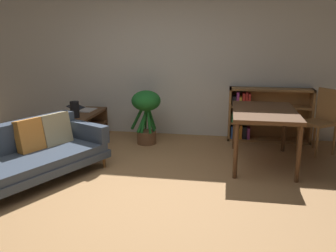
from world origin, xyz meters
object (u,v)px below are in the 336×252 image
object	(u,v)px
potted_floor_plant	(146,110)
fabric_couch	(26,153)
media_console	(85,128)
bookshelf	(263,115)
open_laptop	(83,109)
dining_chair_near	(321,118)
desk_speaker	(75,110)
dining_table	(264,116)

from	to	relation	value
potted_floor_plant	fabric_couch	bearing A→B (deg)	-122.06
media_console	bookshelf	bearing A→B (deg)	13.04
open_laptop	dining_chair_near	bearing A→B (deg)	-1.30
media_console	desk_speaker	distance (m)	0.49
open_laptop	desk_speaker	bearing A→B (deg)	-79.79
fabric_couch	potted_floor_plant	size ratio (longest dim) A/B	2.36
desk_speaker	bookshelf	xyz separation A→B (m)	(2.96, 0.99, -0.19)
media_console	dining_table	size ratio (longest dim) A/B	0.87
dining_table	media_console	bearing A→B (deg)	169.92
media_console	bookshelf	size ratio (longest dim) A/B	0.84
dining_table	dining_chair_near	bearing A→B (deg)	35.38
fabric_couch	dining_table	xyz separation A→B (m)	(2.93, 1.12, 0.34)
desk_speaker	dining_chair_near	distance (m)	3.79
bookshelf	potted_floor_plant	bearing A→B (deg)	-164.25
fabric_couch	open_laptop	size ratio (longest dim) A/B	4.78
open_laptop	dining_chair_near	xyz separation A→B (m)	(3.86, -0.09, 0.02)
fabric_couch	media_console	world-z (taller)	fabric_couch
open_laptop	potted_floor_plant	world-z (taller)	potted_floor_plant
bookshelf	open_laptop	bearing A→B (deg)	-171.58
media_console	bookshelf	distance (m)	3.02
dining_chair_near	bookshelf	size ratio (longest dim) A/B	0.72
potted_floor_plant	dining_chair_near	xyz separation A→B (m)	(2.73, 0.00, -0.03)
fabric_couch	dining_chair_near	bearing A→B (deg)	24.77
potted_floor_plant	dining_chair_near	distance (m)	2.73
fabric_couch	desk_speaker	xyz separation A→B (m)	(0.07, 1.31, 0.28)
dining_table	bookshelf	xyz separation A→B (m)	(0.10, 1.19, -0.25)
dining_chair_near	media_console	bearing A→B (deg)	-177.85
dining_table	desk_speaker	bearing A→B (deg)	176.17
media_console	fabric_couch	bearing A→B (deg)	-92.97
fabric_couch	media_console	bearing A→B (deg)	87.03
dining_chair_near	potted_floor_plant	bearing A→B (deg)	-179.98
dining_table	bookshelf	bearing A→B (deg)	85.18
desk_speaker	fabric_couch	bearing A→B (deg)	-93.05
open_laptop	dining_chair_near	world-z (taller)	dining_chair_near
open_laptop	bookshelf	xyz separation A→B (m)	(3.05, 0.45, -0.09)
fabric_couch	dining_chair_near	xyz separation A→B (m)	(3.84, 1.77, 0.19)
potted_floor_plant	bookshelf	world-z (taller)	bookshelf
desk_speaker	potted_floor_plant	distance (m)	1.13
potted_floor_plant	dining_chair_near	bearing A→B (deg)	0.02
media_console	open_laptop	distance (m)	0.38
media_console	open_laptop	world-z (taller)	open_laptop
fabric_couch	bookshelf	bearing A→B (deg)	37.36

